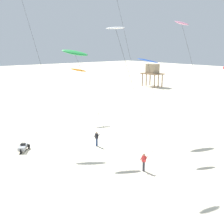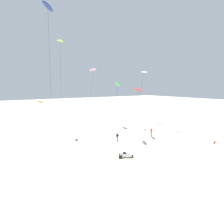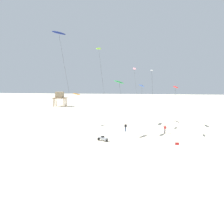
{
  "view_description": "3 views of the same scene",
  "coord_description": "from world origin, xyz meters",
  "px_view_note": "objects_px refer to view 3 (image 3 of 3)",
  "views": [
    {
      "loc": [
        27.47,
        -10.18,
        11.07
      ],
      "look_at": [
        3.77,
        8.68,
        4.01
      ],
      "focal_mm": 46.44,
      "sensor_mm": 36.0,
      "label": 1
    },
    {
      "loc": [
        -17.41,
        -20.06,
        10.03
      ],
      "look_at": [
        1.34,
        7.75,
        5.49
      ],
      "focal_mm": 31.17,
      "sensor_mm": 36.0,
      "label": 2
    },
    {
      "loc": [
        4.07,
        -32.92,
        10.43
      ],
      "look_at": [
        -0.51,
        7.9,
        4.03
      ],
      "focal_mm": 31.79,
      "sensor_mm": 36.0,
      "label": 3
    }
  ],
  "objects_px": {
    "kite_green": "(119,82)",
    "kite_navy": "(59,34)",
    "kite_flyer_nearest": "(165,129)",
    "kite_red": "(176,87)",
    "beach_buggy": "(103,138)",
    "kite_blue": "(142,86)",
    "kite_flyer_middle": "(126,127)",
    "kite_lime": "(99,49)",
    "kite_white": "(152,72)",
    "kite_orange": "(77,94)",
    "marker_flag": "(176,147)",
    "kite_pink": "(134,69)",
    "stilt_house": "(60,96)"
  },
  "relations": [
    {
      "from": "marker_flag",
      "to": "kite_flyer_nearest",
      "type": "bearing_deg",
      "value": 88.09
    },
    {
      "from": "kite_green",
      "to": "kite_blue",
      "type": "distance_m",
      "value": 7.7
    },
    {
      "from": "kite_pink",
      "to": "stilt_house",
      "type": "xyz_separation_m",
      "value": [
        -30.96,
        27.59,
        -9.19
      ]
    },
    {
      "from": "kite_orange",
      "to": "marker_flag",
      "type": "height_order",
      "value": "kite_orange"
    },
    {
      "from": "kite_lime",
      "to": "kite_flyer_middle",
      "type": "distance_m",
      "value": 20.35
    },
    {
      "from": "kite_flyer_middle",
      "to": "kite_flyer_nearest",
      "type": "bearing_deg",
      "value": -3.87
    },
    {
      "from": "kite_blue",
      "to": "kite_flyer_nearest",
      "type": "height_order",
      "value": "kite_blue"
    },
    {
      "from": "kite_blue",
      "to": "kite_navy",
      "type": "distance_m",
      "value": 20.07
    },
    {
      "from": "kite_red",
      "to": "beach_buggy",
      "type": "xyz_separation_m",
      "value": [
        -14.88,
        -14.3,
        -8.64
      ]
    },
    {
      "from": "kite_navy",
      "to": "kite_green",
      "type": "bearing_deg",
      "value": 7.27
    },
    {
      "from": "kite_flyer_nearest",
      "to": "kite_flyer_middle",
      "type": "distance_m",
      "value": 8.0
    },
    {
      "from": "kite_pink",
      "to": "kite_flyer_nearest",
      "type": "relative_size",
      "value": 8.38
    },
    {
      "from": "kite_red",
      "to": "kite_pink",
      "type": "height_order",
      "value": "kite_pink"
    },
    {
      "from": "kite_navy",
      "to": "beach_buggy",
      "type": "xyz_separation_m",
      "value": [
        8.78,
        -3.88,
        -18.78
      ]
    },
    {
      "from": "kite_orange",
      "to": "kite_navy",
      "type": "bearing_deg",
      "value": -94.41
    },
    {
      "from": "kite_blue",
      "to": "kite_flyer_middle",
      "type": "height_order",
      "value": "kite_blue"
    },
    {
      "from": "kite_navy",
      "to": "beach_buggy",
      "type": "bearing_deg",
      "value": -23.86
    },
    {
      "from": "marker_flag",
      "to": "kite_pink",
      "type": "bearing_deg",
      "value": 103.24
    },
    {
      "from": "kite_pink",
      "to": "beach_buggy",
      "type": "xyz_separation_m",
      "value": [
        -5.28,
        -18.87,
        -13.11
      ]
    },
    {
      "from": "kite_orange",
      "to": "kite_flyer_middle",
      "type": "distance_m",
      "value": 14.42
    },
    {
      "from": "kite_green",
      "to": "kite_blue",
      "type": "height_order",
      "value": "kite_green"
    },
    {
      "from": "kite_white",
      "to": "kite_pink",
      "type": "bearing_deg",
      "value": 104.36
    },
    {
      "from": "kite_red",
      "to": "kite_flyer_nearest",
      "type": "bearing_deg",
      "value": -112.57
    },
    {
      "from": "kite_green",
      "to": "kite_pink",
      "type": "distance_m",
      "value": 14.25
    },
    {
      "from": "kite_navy",
      "to": "kite_pink",
      "type": "bearing_deg",
      "value": 46.84
    },
    {
      "from": "kite_green",
      "to": "marker_flag",
      "type": "xyz_separation_m",
      "value": [
        8.79,
        -11.67,
        -8.72
      ]
    },
    {
      "from": "kite_white",
      "to": "stilt_house",
      "type": "xyz_separation_m",
      "value": [
        -34.31,
        40.68,
        -7.86
      ]
    },
    {
      "from": "kite_navy",
      "to": "kite_lime",
      "type": "bearing_deg",
      "value": 64.67
    },
    {
      "from": "kite_pink",
      "to": "kite_flyer_nearest",
      "type": "xyz_separation_m",
      "value": [
        6.36,
        -12.37,
        -12.64
      ]
    },
    {
      "from": "kite_pink",
      "to": "kite_flyer_middle",
      "type": "xyz_separation_m",
      "value": [
        -1.62,
        -11.83,
        -12.64
      ]
    },
    {
      "from": "kite_green",
      "to": "kite_navy",
      "type": "bearing_deg",
      "value": -172.73
    },
    {
      "from": "kite_lime",
      "to": "stilt_house",
      "type": "distance_m",
      "value": 40.69
    },
    {
      "from": "kite_orange",
      "to": "marker_flag",
      "type": "xyz_separation_m",
      "value": [
        19.35,
        -18.6,
        -5.87
      ]
    },
    {
      "from": "marker_flag",
      "to": "beach_buggy",
      "type": "bearing_deg",
      "value": 150.47
    },
    {
      "from": "kite_lime",
      "to": "kite_white",
      "type": "xyz_separation_m",
      "value": [
        11.98,
        -9.58,
        -5.89
      ]
    },
    {
      "from": "kite_green",
      "to": "kite_red",
      "type": "height_order",
      "value": "kite_green"
    },
    {
      "from": "kite_lime",
      "to": "kite_navy",
      "type": "distance_m",
      "value": 12.74
    },
    {
      "from": "kite_green",
      "to": "kite_flyer_middle",
      "type": "height_order",
      "value": "kite_green"
    },
    {
      "from": "kite_red",
      "to": "kite_blue",
      "type": "distance_m",
      "value": 8.43
    },
    {
      "from": "kite_green",
      "to": "kite_flyer_nearest",
      "type": "xyz_separation_m",
      "value": [
        9.22,
        1.19,
        -9.31
      ]
    },
    {
      "from": "kite_orange",
      "to": "stilt_house",
      "type": "bearing_deg",
      "value": 117.15
    },
    {
      "from": "kite_navy",
      "to": "marker_flag",
      "type": "bearing_deg",
      "value": -27.11
    },
    {
      "from": "marker_flag",
      "to": "kite_flyer_middle",
      "type": "bearing_deg",
      "value": 119.41
    },
    {
      "from": "marker_flag",
      "to": "kite_navy",
      "type": "bearing_deg",
      "value": 152.89
    },
    {
      "from": "kite_white",
      "to": "kite_flyer_nearest",
      "type": "distance_m",
      "value": 11.72
    },
    {
      "from": "kite_green",
      "to": "kite_lime",
      "type": "height_order",
      "value": "kite_lime"
    },
    {
      "from": "kite_blue",
      "to": "kite_navy",
      "type": "bearing_deg",
      "value": -154.24
    },
    {
      "from": "kite_pink",
      "to": "beach_buggy",
      "type": "distance_m",
      "value": 23.58
    },
    {
      "from": "kite_navy",
      "to": "marker_flag",
      "type": "xyz_separation_m",
      "value": [
        19.99,
        -10.24,
        -17.71
      ]
    },
    {
      "from": "beach_buggy",
      "to": "kite_pink",
      "type": "bearing_deg",
      "value": 74.38
    }
  ]
}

